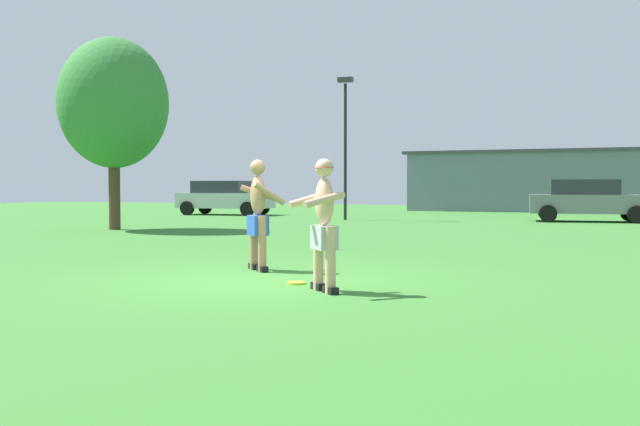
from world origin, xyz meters
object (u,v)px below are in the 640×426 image
Objects in this scene: car_gray_near_post at (588,200)px; tree_right_field at (113,103)px; frisbee at (296,283)px; car_silver_far_end at (224,197)px; player_in_blue at (258,212)px; player_with_cap at (324,219)px; lamp_post at (345,132)px.

car_gray_near_post is 0.76× the size of tree_right_field.
car_silver_far_end reaches higher than frisbee.
frisbee is 0.06× the size of car_silver_far_end.
frisbee is (1.18, -1.18, -0.91)m from player_in_blue.
player_with_cap is 6.49× the size of frisbee.
car_gray_near_post is (2.56, 20.24, -0.09)m from player_with_cap.
car_silver_far_end is 0.76× the size of tree_right_field.
frisbee is 23.92m from car_silver_far_end.
car_silver_far_end is 11.90m from tree_right_field.
player_with_cap is 0.30× the size of lamp_post.
player_with_cap reaches higher than car_gray_near_post.
lamp_post is at bearing 63.14° from tree_right_field.
player_in_blue is at bearing 136.17° from player_with_cap.
car_silver_far_end is at bearing 102.92° from tree_right_field.
lamp_post is (-8.93, -2.03, 2.62)m from car_gray_near_post.
player_in_blue reaches higher than player_with_cap.
lamp_post is 0.96× the size of tree_right_field.
car_silver_far_end is at bearing 121.11° from player_in_blue.
tree_right_field is (-4.37, -8.62, 0.40)m from lamp_post.
player_in_blue is 0.39× the size of car_silver_far_end.
frisbee is at bearing -71.97° from lamp_post.
tree_right_field is at bearing -141.32° from car_gray_near_post.
frisbee is 19.96m from car_gray_near_post.
car_gray_near_post is 0.80× the size of lamp_post.
lamp_post is (-5.75, 17.67, 3.44)m from frisbee.
player_with_cap is at bearing -70.72° from lamp_post.
frisbee is at bearing -99.18° from car_gray_near_post.
frisbee is 18.89m from lamp_post.
car_silver_far_end is (-12.69, 20.26, 0.81)m from frisbee.
player_with_cap reaches higher than car_silver_far_end.
car_silver_far_end is (-15.88, 0.57, 0.00)m from car_gray_near_post.
tree_right_field is at bearing 138.22° from frisbee.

